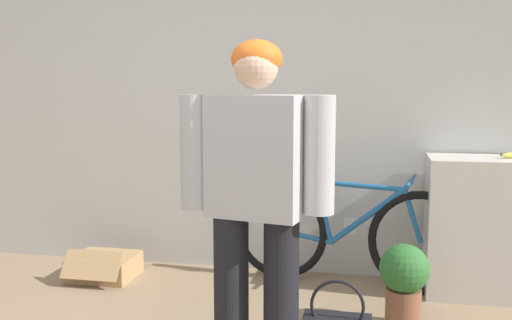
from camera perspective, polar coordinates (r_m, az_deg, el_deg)
name	(u,v)px	position (r m, az deg, el deg)	size (l,w,h in m)	color
wall_back	(274,91)	(4.27, 1.74, 6.60)	(8.00, 0.07, 2.60)	silver
person	(256,188)	(2.75, 0.00, -2.73)	(0.72, 0.30, 1.55)	black
bicycle	(347,233)	(4.07, 8.69, -6.93)	(1.62, 0.46, 0.75)	black
cardboard_box	(104,266)	(4.39, -14.25, -9.78)	(0.43, 0.45, 0.23)	tan
potted_plant	(404,280)	(3.49, 13.92, -11.04)	(0.28, 0.28, 0.47)	brown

